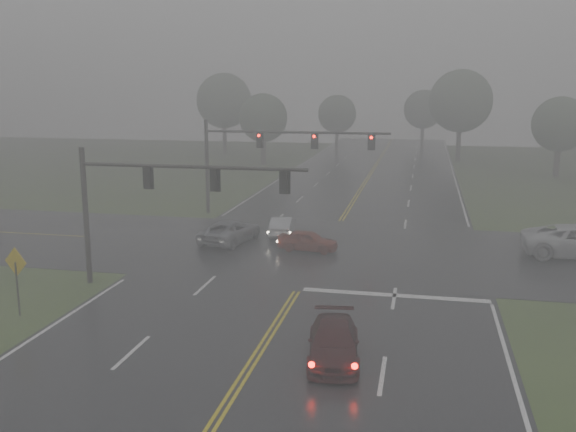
% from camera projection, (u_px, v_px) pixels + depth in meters
% --- Properties ---
extents(main_road, '(18.00, 160.00, 0.02)m').
position_uv_depth(main_road, '(318.00, 258.00, 35.66)').
color(main_road, black).
rests_on(main_road, ground).
extents(cross_street, '(120.00, 14.00, 0.02)m').
position_uv_depth(cross_street, '(323.00, 250.00, 37.58)').
color(cross_street, black).
rests_on(cross_street, ground).
extents(stop_bar, '(8.50, 0.50, 0.01)m').
position_uv_depth(stop_bar, '(394.00, 296.00, 29.38)').
color(stop_bar, silver).
rests_on(stop_bar, ground).
extents(sedan_maroon, '(2.32, 4.55, 1.26)m').
position_uv_depth(sedan_maroon, '(333.00, 360.00, 22.58)').
color(sedan_maroon, black).
rests_on(sedan_maroon, ground).
extents(sedan_red, '(3.64, 1.78, 1.19)m').
position_uv_depth(sedan_red, '(308.00, 251.00, 37.28)').
color(sedan_red, maroon).
rests_on(sedan_red, ground).
extents(sedan_silver, '(1.72, 3.90, 1.24)m').
position_uv_depth(sedan_silver, '(282.00, 236.00, 40.99)').
color(sedan_silver, '#A2A5AA').
rests_on(sedan_silver, ground).
extents(car_grey, '(3.23, 5.30, 1.37)m').
position_uv_depth(car_grey, '(231.00, 242.00, 39.28)').
color(car_grey, slate).
rests_on(car_grey, ground).
extents(signal_gantry_near, '(10.96, 0.29, 6.62)m').
position_uv_depth(signal_gantry_near, '(149.00, 192.00, 29.79)').
color(signal_gantry_near, black).
rests_on(signal_gantry_near, ground).
extents(signal_gantry_far, '(13.60, 0.35, 6.95)m').
position_uv_depth(signal_gantry_far, '(263.00, 149.00, 46.50)').
color(signal_gantry_far, black).
rests_on(signal_gantry_far, ground).
extents(sign_diamond_west, '(1.19, 0.35, 2.94)m').
position_uv_depth(sign_diamond_west, '(16.00, 270.00, 26.52)').
color(sign_diamond_west, black).
rests_on(sign_diamond_west, ground).
extents(tree_nw_a, '(5.75, 5.75, 8.45)m').
position_uv_depth(tree_nw_a, '(263.00, 118.00, 76.03)').
color(tree_nw_a, '#312620').
rests_on(tree_nw_a, ground).
extents(tree_ne_a, '(7.70, 7.70, 11.31)m').
position_uv_depth(tree_ne_a, '(461.00, 101.00, 78.59)').
color(tree_ne_a, '#312620').
rests_on(tree_ne_a, ground).
extents(tree_n_mid, '(5.47, 5.47, 8.03)m').
position_uv_depth(tree_n_mid, '(337.00, 114.00, 91.57)').
color(tree_n_mid, '#312620').
rests_on(tree_n_mid, ground).
extents(tree_e_near, '(5.65, 5.65, 8.30)m').
position_uv_depth(tree_e_near, '(560.00, 124.00, 65.66)').
color(tree_e_near, '#312620').
rests_on(tree_e_near, ground).
extents(tree_nw_b, '(7.50, 7.50, 11.01)m').
position_uv_depth(tree_nw_b, '(224.00, 101.00, 87.26)').
color(tree_nw_b, '#312620').
rests_on(tree_nw_b, ground).
extents(tree_n_far, '(5.91, 5.91, 8.68)m').
position_uv_depth(tree_n_far, '(423.00, 109.00, 97.35)').
color(tree_n_far, '#312620').
rests_on(tree_n_far, ground).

